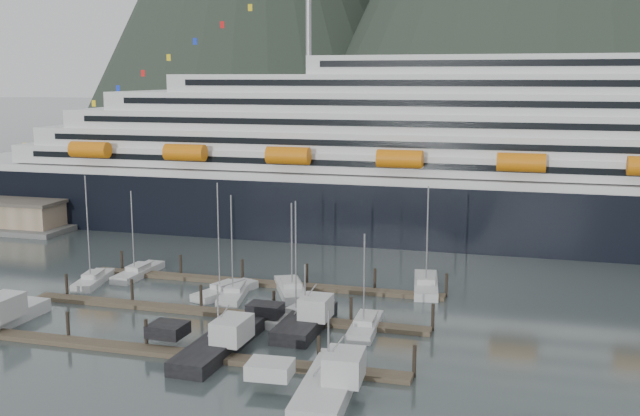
# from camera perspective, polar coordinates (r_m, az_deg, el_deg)

# --- Properties ---
(ground) EXTENTS (1600.00, 1600.00, 0.00)m
(ground) POSITION_cam_1_polar(r_m,az_deg,el_deg) (82.81, -5.13, -9.02)
(ground) COLOR #495654
(ground) RESTS_ON ground
(cruise_ship) EXTENTS (210.00, 30.40, 50.30)m
(cruise_ship) POSITION_cam_1_polar(r_m,az_deg,el_deg) (128.86, 16.49, 2.94)
(cruise_ship) COLOR black
(cruise_ship) RESTS_ON ground
(dock_near) EXTENTS (48.18, 2.28, 3.20)m
(dock_near) POSITION_cam_1_polar(r_m,az_deg,el_deg) (76.09, -11.39, -10.68)
(dock_near) COLOR #4C3F30
(dock_near) RESTS_ON ground
(dock_mid) EXTENTS (48.18, 2.28, 3.20)m
(dock_mid) POSITION_cam_1_polar(r_m,az_deg,el_deg) (87.17, -7.47, -7.87)
(dock_mid) COLOR #4C3F30
(dock_mid) RESTS_ON ground
(dock_far) EXTENTS (48.18, 2.28, 3.20)m
(dock_far) POSITION_cam_1_polar(r_m,az_deg,el_deg) (98.72, -4.49, -5.68)
(dock_far) COLOR #4C3F30
(dock_far) RESTS_ON ground
(sailboat_a) EXTENTS (4.37, 9.44, 14.93)m
(sailboat_a) POSITION_cam_1_polar(r_m,az_deg,el_deg) (103.34, -16.89, -5.30)
(sailboat_a) COLOR silver
(sailboat_a) RESTS_ON ground
(sailboat_b) EXTENTS (4.48, 10.42, 13.39)m
(sailboat_b) POSITION_cam_1_polar(r_m,az_deg,el_deg) (93.77, -6.53, -6.49)
(sailboat_b) COLOR silver
(sailboat_b) RESTS_ON ground
(sailboat_c) EXTENTS (5.89, 9.92, 14.71)m
(sailboat_c) POSITION_cam_1_polar(r_m,az_deg,el_deg) (94.79, -7.24, -6.32)
(sailboat_c) COLOR silver
(sailboat_c) RESTS_ON ground
(sailboat_d) EXTENTS (5.22, 11.07, 13.99)m
(sailboat_d) POSITION_cam_1_polar(r_m,az_deg,el_deg) (85.30, -1.44, -8.11)
(sailboat_d) COLOR silver
(sailboat_d) RESTS_ON ground
(sailboat_e) EXTENTS (2.87, 10.26, 12.37)m
(sailboat_e) POSITION_cam_1_polar(r_m,az_deg,el_deg) (105.76, -13.67, -4.82)
(sailboat_e) COLOR silver
(sailboat_e) RESTS_ON ground
(sailboat_f) EXTENTS (7.19, 10.49, 12.27)m
(sailboat_f) POSITION_cam_1_polar(r_m,az_deg,el_deg) (94.60, -2.24, -6.28)
(sailboat_f) COLOR silver
(sailboat_f) RESTS_ON ground
(sailboat_g) EXTENTS (4.59, 12.13, 14.05)m
(sailboat_g) POSITION_cam_1_polar(r_m,az_deg,el_deg) (97.49, 8.07, -5.88)
(sailboat_g) COLOR silver
(sailboat_g) RESTS_ON ground
(sailboat_h) EXTENTS (3.07, 9.23, 11.29)m
(sailboat_h) POSITION_cam_1_polar(r_m,az_deg,el_deg) (81.35, 3.45, -9.05)
(sailboat_h) COLOR silver
(sailboat_h) RESTS_ON ground
(trawler_c) EXTENTS (10.52, 14.94, 7.59)m
(trawler_c) POSITION_cam_1_polar(r_m,az_deg,el_deg) (75.93, -7.85, -10.10)
(trawler_c) COLOR black
(trawler_c) RESTS_ON ground
(trawler_d) EXTENTS (10.28, 13.88, 8.18)m
(trawler_d) POSITION_cam_1_polar(r_m,az_deg,el_deg) (65.84, 0.50, -13.18)
(trawler_d) COLOR silver
(trawler_d) RESTS_ON ground
(trawler_e) EXTENTS (9.25, 12.14, 7.89)m
(trawler_e) POSITION_cam_1_polar(r_m,az_deg,el_deg) (81.68, -1.24, -8.53)
(trawler_e) COLOR black
(trawler_e) RESTS_ON ground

